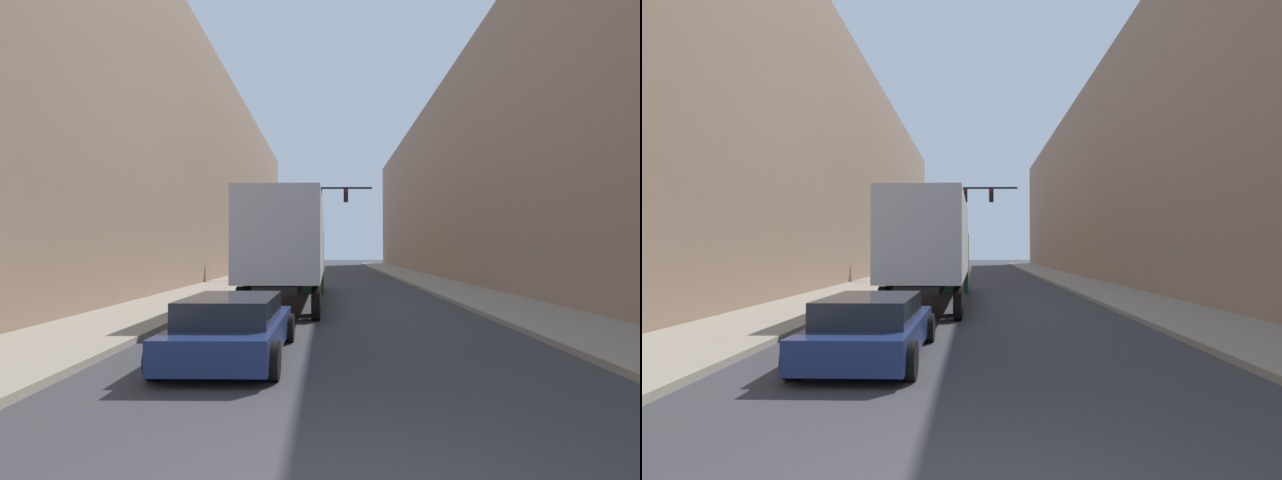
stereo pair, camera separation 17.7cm
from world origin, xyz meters
The scene contains 7 objects.
sidewalk_right centered at (6.16, 30.00, 0.07)m, with size 3.23×80.00×0.15m.
sidewalk_left centered at (-6.16, 30.00, 0.07)m, with size 3.23×80.00×0.15m.
building_right centered at (10.78, 30.00, 7.03)m, with size 6.00×80.00×14.06m.
building_left centered at (-10.78, 30.00, 7.64)m, with size 6.00×80.00×15.28m.
semi_truck centered at (-1.76, 16.35, 2.22)m, with size 2.51×12.98×3.92m.
sedan_car centered at (-2.11, 5.89, 0.59)m, with size 2.10×4.63×1.20m.
traffic_signal_gantry centered at (-2.48, 30.06, 4.74)m, with size 7.18×0.35×6.58m.
Camera 2 is at (-0.11, -3.71, 2.08)m, focal length 28.00 mm.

